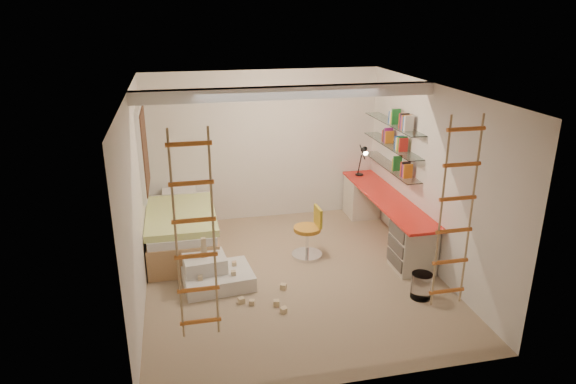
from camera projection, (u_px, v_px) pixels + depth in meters
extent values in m
plane|color=#9A7F63|center=(293.00, 276.00, 7.22)|extent=(4.50, 4.50, 0.00)
cube|color=white|center=(288.00, 93.00, 6.64)|extent=(4.00, 0.18, 0.16)
cube|color=white|center=(142.00, 150.00, 7.67)|extent=(0.06, 1.15, 1.35)
cube|color=#4C2D1E|center=(145.00, 150.00, 7.68)|extent=(0.02, 1.00, 1.20)
cylinder|color=white|center=(421.00, 286.00, 6.63)|extent=(0.27, 0.27, 0.34)
cube|color=red|center=(387.00, 198.00, 8.08)|extent=(0.55, 2.80, 0.04)
cube|color=beige|center=(362.00, 196.00, 9.22)|extent=(0.52, 0.55, 0.71)
cube|color=beige|center=(413.00, 247.00, 7.29)|extent=(0.52, 0.55, 0.71)
cube|color=#4C4742|center=(397.00, 232.00, 7.15)|extent=(0.02, 0.50, 0.18)
cube|color=#4C4742|center=(396.00, 246.00, 7.23)|extent=(0.02, 0.50, 0.18)
cube|color=#4C4742|center=(394.00, 260.00, 7.30)|extent=(0.02, 0.50, 0.18)
cube|color=white|center=(390.00, 166.00, 8.25)|extent=(0.25, 1.80, 0.01)
cube|color=white|center=(392.00, 145.00, 8.13)|extent=(0.25, 1.80, 0.01)
cube|color=white|center=(393.00, 124.00, 8.01)|extent=(0.25, 1.80, 0.01)
cube|color=#AD7F51|center=(182.00, 235.00, 7.97)|extent=(1.00, 2.00, 0.45)
cube|color=white|center=(181.00, 218.00, 7.88)|extent=(0.95, 1.95, 0.12)
cube|color=#C8E931|center=(181.00, 215.00, 7.70)|extent=(1.02, 1.60, 0.10)
cube|color=white|center=(179.00, 193.00, 8.57)|extent=(0.55, 0.35, 0.12)
cylinder|color=black|center=(359.00, 174.00, 9.12)|extent=(0.14, 0.14, 0.02)
cylinder|color=black|center=(360.00, 164.00, 9.05)|extent=(0.02, 0.15, 0.36)
cylinder|color=black|center=(362.00, 152.00, 8.88)|extent=(0.02, 0.27, 0.20)
cone|color=black|center=(365.00, 151.00, 8.75)|extent=(0.12, 0.14, 0.15)
cylinder|color=#FFEABF|center=(366.00, 153.00, 8.72)|extent=(0.08, 0.04, 0.08)
cylinder|color=#C07F24|center=(307.00, 229.00, 7.63)|extent=(0.42, 0.42, 0.06)
cube|color=gold|center=(318.00, 216.00, 7.61)|extent=(0.05, 0.31, 0.29)
cylinder|color=silver|center=(307.00, 241.00, 7.70)|extent=(0.05, 0.05, 0.41)
cylinder|color=silver|center=(307.00, 255.00, 7.77)|extent=(0.48, 0.48, 0.05)
cube|color=silver|center=(218.00, 278.00, 6.96)|extent=(0.98, 0.80, 0.20)
cube|color=silver|center=(205.00, 263.00, 6.93)|extent=(0.60, 0.51, 0.20)
cube|color=#CCB284|center=(204.00, 254.00, 6.89)|extent=(0.09, 0.09, 0.08)
cube|color=#CCB284|center=(204.00, 249.00, 6.86)|extent=(0.08, 0.08, 0.07)
cube|color=#CCB284|center=(203.00, 242.00, 6.83)|extent=(0.07, 0.07, 0.12)
cube|color=#CCB284|center=(233.00, 273.00, 6.82)|extent=(0.06, 0.06, 0.06)
cube|color=#CCB284|center=(234.00, 264.00, 7.07)|extent=(0.06, 0.06, 0.06)
cube|color=#CCB284|center=(200.00, 278.00, 6.70)|extent=(0.06, 0.06, 0.06)
cube|color=#CCB284|center=(241.00, 300.00, 6.55)|extent=(0.07, 0.07, 0.07)
cube|color=#CCB284|center=(283.00, 287.00, 6.87)|extent=(0.07, 0.07, 0.07)
cube|color=#CCB284|center=(252.00, 302.00, 6.51)|extent=(0.07, 0.07, 0.07)
cube|color=#CCB284|center=(284.00, 310.00, 6.33)|extent=(0.07, 0.07, 0.07)
cube|color=#CCB284|center=(276.00, 303.00, 6.49)|extent=(0.07, 0.07, 0.07)
cube|color=#CCB284|center=(284.00, 309.00, 6.37)|extent=(0.07, 0.07, 0.07)
cube|color=orange|center=(391.00, 159.00, 8.21)|extent=(0.14, 0.46, 0.22)
cube|color=#8C1E7F|center=(392.00, 138.00, 8.09)|extent=(0.14, 0.64, 0.22)
cube|color=#262626|center=(394.00, 116.00, 7.97)|extent=(0.14, 0.70, 0.22)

